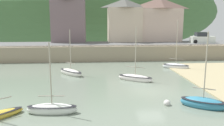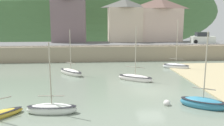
{
  "view_description": "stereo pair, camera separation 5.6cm",
  "coord_description": "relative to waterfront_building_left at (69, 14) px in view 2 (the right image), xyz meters",
  "views": [
    {
      "loc": [
        -5.38,
        -20.6,
        6.51
      ],
      "look_at": [
        -3.41,
        3.14,
        2.13
      ],
      "focal_mm": 37.58,
      "sensor_mm": 36.0,
      "label": 1
    },
    {
      "loc": [
        -5.32,
        -20.61,
        6.51
      ],
      "look_at": [
        -3.41,
        3.14,
        2.13
      ],
      "focal_mm": 37.58,
      "sensor_mm": 36.0,
      "label": 2
    }
  ],
  "objects": [
    {
      "name": "quay_seawall",
      "position": [
        9.84,
        -7.7,
        -6.31
      ],
      "size": [
        48.0,
        9.4,
        2.4
      ],
      "color": "gray",
      "rests_on": "ground"
    },
    {
      "name": "hillside_backdrop",
      "position": [
        3.91,
        30.0,
        1.35
      ],
      "size": [
        80.0,
        44.0,
        25.76
      ],
      "color": "#487240",
      "rests_on": "ground"
    },
    {
      "name": "waterfront_building_left",
      "position": [
        0.0,
        0.0,
        0.0
      ],
      "size": [
        6.53,
        5.06,
        10.32
      ],
      "color": "slate",
      "rests_on": "ground"
    },
    {
      "name": "waterfront_building_centre",
      "position": [
        10.68,
        0.0,
        -1.13
      ],
      "size": [
        6.64,
        5.03,
        8.13
      ],
      "color": "beige",
      "rests_on": "ground"
    },
    {
      "name": "waterfront_building_right",
      "position": [
        17.59,
        0.0,
        -0.99
      ],
      "size": [
        8.46,
        4.43,
        8.37
      ],
      "color": "beige",
      "rests_on": "ground"
    },
    {
      "name": "sailboat_tall_mast",
      "position": [
        9.03,
        -21.31,
        -7.36
      ],
      "size": [
        3.86,
        2.88,
        5.96
      ],
      "rotation": [
        0.0,
        0.0,
        -0.55
      ],
      "color": "white",
      "rests_on": "ground"
    },
    {
      "name": "sailboat_nearest_shore",
      "position": [
        12.74,
        -29.54,
        -7.34
      ],
      "size": [
        3.52,
        2.86,
        5.93
      ],
      "rotation": [
        0.0,
        0.0,
        -0.56
      ],
      "color": "teal",
      "rests_on": "ground"
    },
    {
      "name": "fishing_boat_green",
      "position": [
        15.75,
        -15.2,
        -7.34
      ],
      "size": [
        3.64,
        2.45,
        6.68
      ],
      "rotation": [
        0.0,
        0.0,
        -0.44
      ],
      "color": "white",
      "rests_on": "ground"
    },
    {
      "name": "sailboat_white_hull",
      "position": [
        1.8,
        -17.95,
        -7.35
      ],
      "size": [
        3.41,
        3.57,
        5.61
      ],
      "rotation": [
        0.0,
        0.0,
        -0.83
      ],
      "color": "silver",
      "rests_on": "ground"
    },
    {
      "name": "dinghy_open_wooden",
      "position": [
        1.53,
        -29.8,
        -7.35
      ],
      "size": [
        3.66,
        1.24,
        5.27
      ],
      "rotation": [
        0.0,
        0.0,
        -0.07
      ],
      "color": "white",
      "rests_on": "ground"
    },
    {
      "name": "parked_car_near_slipway",
      "position": [
        24.41,
        -4.5,
        -4.46
      ],
      "size": [
        4.22,
        2.01,
        1.95
      ],
      "rotation": [
        0.0,
        0.0,
        -0.08
      ],
      "color": "silver",
      "rests_on": "ground"
    },
    {
      "name": "mooring_buoy",
      "position": [
        10.15,
        -28.91,
        -7.5
      ],
      "size": [
        0.53,
        0.53,
        0.53
      ],
      "color": "silver",
      "rests_on": "ground"
    }
  ]
}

